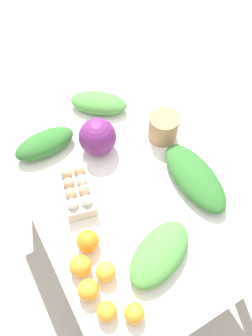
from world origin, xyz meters
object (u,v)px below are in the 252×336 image
orange_3 (80,266)px  orange_0 (106,272)px  orange_2 (107,312)px  egg_carton (77,190)px  orange_5 (88,290)px  greens_bunch_kale (99,103)px  cabbage_purple (98,137)px  greens_bunch_beet_tops (159,254)px  greens_bunch_dandelion (195,177)px  greens_bunch_scallion (45,144)px  orange_4 (134,313)px  orange_1 (88,241)px  paper_bag (163,127)px

orange_3 → orange_0: bearing=48.4°
orange_2 → orange_3: size_ratio=0.88×
egg_carton → orange_5: (0.36, -0.13, -0.01)m
greens_bunch_kale → orange_0: bearing=-25.2°
cabbage_purple → orange_3: (0.45, -0.30, -0.04)m
greens_bunch_beet_tops → orange_5: size_ratio=3.93×
cabbage_purple → greens_bunch_dandelion: (0.35, 0.26, -0.04)m
greens_bunch_dandelion → orange_0: bearing=-72.2°
greens_bunch_scallion → egg_carton: bearing=5.2°
cabbage_purple → orange_3: cabbage_purple is taller
orange_2 → orange_3: bearing=-176.0°
greens_bunch_dandelion → orange_0: 0.52m
orange_3 → orange_4: 0.24m
greens_bunch_dandelion → orange_1: size_ratio=4.34×
greens_bunch_kale → orange_1: bearing=-30.2°
greens_bunch_beet_tops → orange_3: orange_3 is taller
egg_carton → orange_4: bearing=10.3°
greens_bunch_kale → orange_3: size_ratio=3.49×
greens_bunch_kale → greens_bunch_beet_tops: (0.76, -0.14, -0.00)m
egg_carton → orange_3: 0.30m
greens_bunch_scallion → orange_3: (0.55, -0.09, -0.00)m
greens_bunch_dandelion → orange_3: orange_3 is taller
cabbage_purple → greens_bunch_beet_tops: 0.55m
greens_bunch_dandelion → orange_4: greens_bunch_dandelion is taller
greens_bunch_beet_tops → greens_bunch_dandelion: greens_bunch_dandelion is taller
egg_carton → greens_bunch_dandelion: 0.48m
paper_bag → greens_bunch_kale: paper_bag is taller
paper_bag → orange_3: 0.68m
greens_bunch_dandelion → orange_4: bearing=-55.8°
greens_bunch_kale → orange_1: size_ratio=3.25×
egg_carton → orange_5: bearing=-5.7°
orange_0 → paper_bag: bearing=129.8°
greens_bunch_scallion → paper_bag: bearing=68.7°
orange_3 → greens_bunch_beet_tops: bearing=69.2°
greens_bunch_dandelion → orange_1: orange_1 is taller
orange_2 → greens_bunch_dandelion: bearing=116.4°
greens_bunch_dandelion → orange_2: 0.61m
orange_2 → orange_3: 0.18m
greens_bunch_kale → orange_2: (0.83, -0.39, -0.00)m
greens_bunch_scallion → orange_4: greens_bunch_scallion is taller
egg_carton → orange_1: bearing=-1.0°
egg_carton → orange_0: egg_carton is taller
paper_bag → orange_0: paper_bag is taller
orange_1 → orange_3: (0.07, -0.06, -0.00)m
greens_bunch_scallion → greens_bunch_dandelion: greens_bunch_scallion is taller
greens_bunch_dandelion → orange_5: 0.60m
greens_bunch_dandelion → orange_3: 0.57m
cabbage_purple → orange_1: bearing=-31.8°
greens_bunch_kale → greens_bunch_scallion: size_ratio=1.01×
greens_bunch_kale → orange_1: 0.68m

